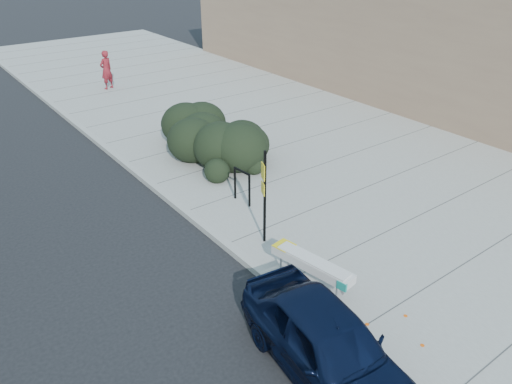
# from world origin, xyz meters

# --- Properties ---
(ground) EXTENTS (120.00, 120.00, 0.00)m
(ground) POSITION_xyz_m (0.00, 0.00, 0.00)
(ground) COLOR black
(ground) RESTS_ON ground
(sidewalk_near) EXTENTS (11.20, 50.00, 0.15)m
(sidewalk_near) POSITION_xyz_m (5.60, 5.00, 0.07)
(sidewalk_near) COLOR gray
(sidewalk_near) RESTS_ON ground
(curb_near) EXTENTS (0.22, 50.00, 0.17)m
(curb_near) POSITION_xyz_m (0.00, 5.00, 0.08)
(curb_near) COLOR #9E9E99
(curb_near) RESTS_ON ground
(building_near) EXTENTS (6.00, 36.00, 5.00)m
(building_near) POSITION_xyz_m (14.00, 3.00, 2.65)
(building_near) COLOR #7D5F4B
(building_near) RESTS_ON sidewalk_near
(bench) EXTENTS (0.73, 2.06, 0.61)m
(bench) POSITION_xyz_m (0.62, -0.34, 0.63)
(bench) COLOR gray
(bench) RESTS_ON sidewalk_near
(bike_rack) EXTENTS (0.11, 0.69, 1.00)m
(bike_rack) POSITION_xyz_m (1.52, 3.50, 0.75)
(bike_rack) COLOR black
(bike_rack) RESTS_ON sidewalk_near
(sign_post) EXTENTS (0.14, 0.27, 2.44)m
(sign_post) POSITION_xyz_m (0.79, 1.56, 1.54)
(sign_post) COLOR black
(sign_post) RESTS_ON sidewalk_near
(hedge) EXTENTS (2.27, 4.51, 1.69)m
(hedge) POSITION_xyz_m (2.72, 7.00, 1.00)
(hedge) COLOR black
(hedge) RESTS_ON sidewalk_near
(sedan_navy) EXTENTS (2.13, 4.19, 1.37)m
(sedan_navy) POSITION_xyz_m (-0.80, -2.28, 0.68)
(sedan_navy) COLOR black
(sedan_navy) RESTS_ON ground
(pedestrian) EXTENTS (0.77, 0.63, 1.81)m
(pedestrian) POSITION_xyz_m (2.93, 16.56, 1.06)
(pedestrian) COLOR maroon
(pedestrian) RESTS_ON sidewalk_near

